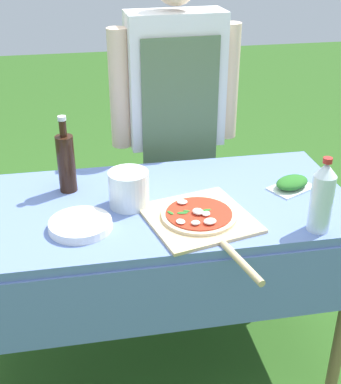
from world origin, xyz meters
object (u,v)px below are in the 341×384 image
object	(u,v)px
pizza_on_peel	(201,219)
herb_container	(292,183)
water_bottle	(322,197)
mixing_tub	(129,188)
oil_bottle	(66,162)
person_cook	(175,113)
plate_stack	(80,225)
prep_table	(158,226)

from	to	relation	value
pizza_on_peel	herb_container	world-z (taller)	herb_container
water_bottle	mixing_tub	world-z (taller)	water_bottle
oil_bottle	person_cook	bearing A→B (deg)	40.26
pizza_on_peel	plate_stack	distance (m)	0.42
prep_table	plate_stack	bearing A→B (deg)	-155.12
herb_container	mixing_tub	distance (m)	0.65
prep_table	oil_bottle	bearing A→B (deg)	153.49
water_bottle	herb_container	size ratio (longest dim) A/B	1.31
prep_table	herb_container	distance (m)	0.56
water_bottle	mixing_tub	distance (m)	0.69
oil_bottle	mixing_tub	bearing A→B (deg)	-35.72
person_cook	plate_stack	world-z (taller)	person_cook
person_cook	oil_bottle	xyz separation A→B (m)	(-0.51, -0.43, -0.02)
oil_bottle	water_bottle	size ratio (longest dim) A/B	1.14
person_cook	mixing_tub	xyz separation A→B (m)	(-0.29, -0.59, -0.07)
pizza_on_peel	person_cook	bearing A→B (deg)	72.34
pizza_on_peel	mixing_tub	distance (m)	0.30
person_cook	plate_stack	bearing A→B (deg)	54.33
herb_container	mixing_tub	world-z (taller)	mixing_tub
water_bottle	plate_stack	distance (m)	0.83
person_cook	water_bottle	size ratio (longest dim) A/B	5.97
prep_table	mixing_tub	bearing A→B (deg)	177.62
person_cook	plate_stack	xyz separation A→B (m)	(-0.48, -0.73, -0.12)
herb_container	oil_bottle	bearing A→B (deg)	170.36
pizza_on_peel	plate_stack	bearing A→B (deg)	162.24
herb_container	plate_stack	distance (m)	0.85
mixing_tub	person_cook	bearing A→B (deg)	63.94
prep_table	person_cook	world-z (taller)	person_cook
herb_container	prep_table	bearing A→B (deg)	-178.30
mixing_tub	oil_bottle	bearing A→B (deg)	144.28
pizza_on_peel	herb_container	distance (m)	0.45
pizza_on_peel	water_bottle	size ratio (longest dim) A/B	2.29
pizza_on_peel	mixing_tub	bearing A→B (deg)	130.29
prep_table	water_bottle	xyz separation A→B (m)	(0.52, -0.29, 0.23)
person_cook	mixing_tub	world-z (taller)	person_cook
prep_table	water_bottle	distance (m)	0.63
water_bottle	person_cook	bearing A→B (deg)	110.55
prep_table	mixing_tub	world-z (taller)	mixing_tub
herb_container	mixing_tub	xyz separation A→B (m)	(-0.65, -0.01, 0.04)
pizza_on_peel	mixing_tub	world-z (taller)	mixing_tub
mixing_tub	plate_stack	size ratio (longest dim) A/B	0.67
plate_stack	water_bottle	bearing A→B (deg)	-10.76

